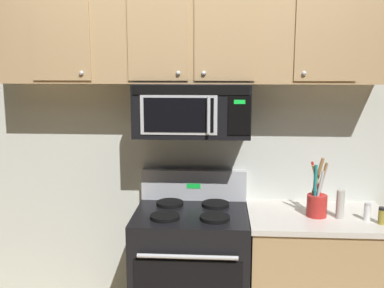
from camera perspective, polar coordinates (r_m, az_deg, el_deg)
The scene contains 9 objects.
back_wall at distance 3.30m, azimuth 0.34°, elevation 0.92°, with size 5.20×0.10×2.70m, color silver.
stove_range at distance 3.22m, azimuth -0.08°, elevation -15.86°, with size 0.76×0.69×1.12m.
over_range_microwave at distance 3.02m, azimuth 0.06°, elevation 4.37°, with size 0.76×0.43×0.35m.
upper_cabinets at distance 3.04m, azimuth 0.10°, elevation 12.89°, with size 2.50×0.36×0.55m.
counter_segment at distance 3.29m, azimuth 15.29°, elevation -15.95°, with size 0.93×0.65×0.90m.
utensil_crock_red at distance 3.05m, azimuth 15.50°, elevation -6.94°, with size 0.13×0.13×0.39m.
salt_shaker at distance 3.09m, azimuth 21.25°, elevation -7.98°, with size 0.04×0.04×0.11m.
pepper_mill at distance 3.06m, azimuth 18.21°, elevation -7.24°, with size 0.05×0.05×0.19m, color #B7B2A8.
spice_jar at distance 3.05m, azimuth 22.83°, elevation -8.36°, with size 0.04×0.04×0.11m.
Camera 1 is at (0.19, -2.46, 1.88)m, focal length 42.23 mm.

